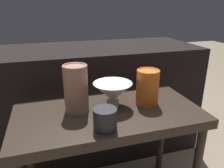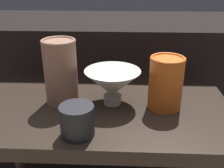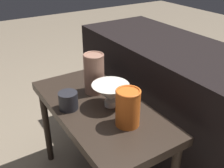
# 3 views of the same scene
# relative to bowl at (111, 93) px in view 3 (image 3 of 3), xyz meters

# --- Properties ---
(table) EXTENTS (0.77, 0.38, 0.52)m
(table) POSITION_rel_bowl_xyz_m (-0.03, -0.04, -0.13)
(table) COLOR #2D231C
(table) RESTS_ON ground_plane
(couch_backdrop) EXTENTS (1.38, 0.50, 0.69)m
(couch_backdrop) POSITION_rel_bowl_xyz_m (-0.03, 0.47, -0.24)
(couch_backdrop) COLOR black
(couch_backdrop) RESTS_ON ground_plane
(bowl) EXTENTS (0.16, 0.16, 0.11)m
(bowl) POSITION_rel_bowl_xyz_m (0.00, 0.00, 0.00)
(bowl) COLOR silver
(bowl) RESTS_ON table
(vase_textured_left) EXTENTS (0.10, 0.10, 0.20)m
(vase_textured_left) POSITION_rel_bowl_xyz_m (-0.15, 0.00, 0.04)
(vase_textured_left) COLOR #996B56
(vase_textured_left) RESTS_ON table
(vase_colorful_right) EXTENTS (0.10, 0.10, 0.15)m
(vase_colorful_right) POSITION_rel_bowl_xyz_m (0.15, -0.02, 0.01)
(vase_colorful_right) COLOR orange
(vase_colorful_right) RESTS_ON table
(cup) EXTENTS (0.08, 0.08, 0.08)m
(cup) POSITION_rel_bowl_xyz_m (-0.08, -0.17, -0.03)
(cup) COLOR #232328
(cup) RESTS_ON table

